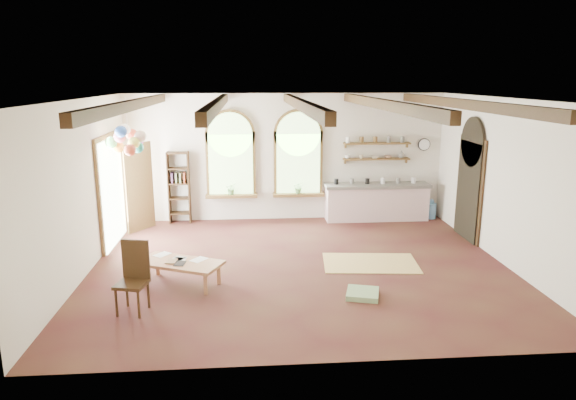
{
  "coord_description": "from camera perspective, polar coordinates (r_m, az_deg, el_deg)",
  "views": [
    {
      "loc": [
        -0.97,
        -9.36,
        3.57
      ],
      "look_at": [
        -0.18,
        0.6,
        1.18
      ],
      "focal_mm": 32.0,
      "sensor_mm": 36.0,
      "label": 1
    }
  ],
  "objects": [
    {
      "name": "left_doorway",
      "position": [
        11.81,
        -19.03,
        0.86
      ],
      "size": [
        0.1,
        1.9,
        2.5
      ],
      "primitive_type": "cube",
      "color": "brown",
      "rests_on": "floor"
    },
    {
      "name": "shelf_cup_b",
      "position": [
        13.21,
        8.12,
        4.8
      ],
      "size": [
        0.1,
        0.1,
        0.09
      ],
      "primitive_type": "imported",
      "color": "beige",
      "rests_on": "wall_shelf_lower"
    },
    {
      "name": "water_jug_b",
      "position": [
        13.68,
        13.83,
        -0.97
      ],
      "size": [
        0.31,
        0.31,
        0.6
      ],
      "color": "#5C95C5",
      "rests_on": "floor"
    },
    {
      "name": "floor_cushion",
      "position": [
        8.82,
        8.29,
        -10.26
      ],
      "size": [
        0.65,
        0.65,
        0.09
      ],
      "primitive_type": "cube",
      "rotation": [
        0.0,
        0.0,
        -0.28
      ],
      "color": "gray",
      "rests_on": "floor"
    },
    {
      "name": "shelf_cup_a",
      "position": [
        13.14,
        6.62,
        4.8
      ],
      "size": [
        0.12,
        0.1,
        0.1
      ],
      "primitive_type": "imported",
      "color": "white",
      "rests_on": "wall_shelf_lower"
    },
    {
      "name": "wall_shelf_lower",
      "position": [
        13.31,
        9.79,
        4.51
      ],
      "size": [
        1.7,
        0.24,
        0.04
      ],
      "primitive_type": "cube",
      "color": "brown",
      "rests_on": "wall_back"
    },
    {
      "name": "potted_plant_left",
      "position": [
        12.98,
        -6.31,
        1.26
      ],
      "size": [
        0.27,
        0.23,
        0.3
      ],
      "primitive_type": "imported",
      "color": "#598C4C",
      "rests_on": "window_left"
    },
    {
      "name": "ceiling_beams",
      "position": [
        9.43,
        1.43,
        10.57
      ],
      "size": [
        6.2,
        6.8,
        0.18
      ],
      "primitive_type": null,
      "color": "#3A2812",
      "rests_on": "ceiling"
    },
    {
      "name": "window_right",
      "position": [
        13.0,
        1.15,
        4.86
      ],
      "size": [
        1.3,
        0.28,
        2.2
      ],
      "color": "brown",
      "rests_on": "floor"
    },
    {
      "name": "wall_clock",
      "position": [
        13.69,
        14.89,
        5.98
      ],
      "size": [
        0.32,
        0.04,
        0.32
      ],
      "primitive_type": "cylinder",
      "rotation": [
        1.57,
        0.0,
        0.0
      ],
      "color": "black",
      "rests_on": "wall_back"
    },
    {
      "name": "kitchen_counter",
      "position": [
        13.35,
        9.8,
        -0.17
      ],
      "size": [
        2.68,
        0.62,
        0.94
      ],
      "color": "silver",
      "rests_on": "floor"
    },
    {
      "name": "water_jug_a",
      "position": [
        13.83,
        15.59,
        -1.08
      ],
      "size": [
        0.26,
        0.26,
        0.51
      ],
      "color": "#5C95C5",
      "rests_on": "floor"
    },
    {
      "name": "right_doorway",
      "position": [
        12.18,
        19.42,
        0.96
      ],
      "size": [
        0.1,
        1.3,
        2.4
      ],
      "primitive_type": "cube",
      "color": "black",
      "rests_on": "floor"
    },
    {
      "name": "shelf_vase",
      "position": [
        13.47,
        12.5,
        4.99
      ],
      "size": [
        0.18,
        0.18,
        0.19
      ],
      "primitive_type": "imported",
      "color": "slate",
      "rests_on": "wall_shelf_lower"
    },
    {
      "name": "shelf_bowl_a",
      "position": [
        13.29,
        9.59,
        4.71
      ],
      "size": [
        0.22,
        0.22,
        0.05
      ],
      "primitive_type": "imported",
      "color": "beige",
      "rests_on": "wall_shelf_lower"
    },
    {
      "name": "side_chair",
      "position": [
        8.46,
        -16.85,
        -9.76
      ],
      "size": [
        0.53,
        0.53,
        1.12
      ],
      "color": "#3A2812",
      "rests_on": "floor"
    },
    {
      "name": "floor_mat",
      "position": [
        10.32,
        9.12,
        -6.93
      ],
      "size": [
        1.93,
        1.3,
        0.02
      ],
      "primitive_type": "cube",
      "rotation": [
        0.0,
        0.0,
        -0.1
      ],
      "color": "tan",
      "rests_on": "floor"
    },
    {
      "name": "balloon_cluster",
      "position": [
        11.03,
        -17.36,
        6.39
      ],
      "size": [
        0.83,
        0.9,
        1.15
      ],
      "color": "silver",
      "rests_on": "floor"
    },
    {
      "name": "wall_shelf_upper",
      "position": [
        13.26,
        9.86,
        6.22
      ],
      "size": [
        1.7,
        0.24,
        0.04
      ],
      "primitive_type": "cube",
      "color": "brown",
      "rests_on": "wall_back"
    },
    {
      "name": "window_left",
      "position": [
        12.94,
        -6.39,
        4.74
      ],
      "size": [
        1.3,
        0.28,
        2.2
      ],
      "color": "brown",
      "rests_on": "floor"
    },
    {
      "name": "bookshelf",
      "position": [
        13.08,
        -12.02,
        1.36
      ],
      "size": [
        0.53,
        0.32,
        1.8
      ],
      "color": "#3A2812",
      "rests_on": "floor"
    },
    {
      "name": "table_book",
      "position": [
        9.32,
        -13.35,
        -6.64
      ],
      "size": [
        0.21,
        0.28,
        0.02
      ],
      "primitive_type": "imported",
      "rotation": [
        0.0,
        0.0,
        -0.14
      ],
      "color": "olive",
      "rests_on": "coffee_table"
    },
    {
      "name": "coffee_table",
      "position": [
        9.3,
        -11.91,
        -6.99
      ],
      "size": [
        1.62,
        1.23,
        0.42
      ],
      "color": "tan",
      "rests_on": "floor"
    },
    {
      "name": "shelf_bowl_b",
      "position": [
        13.38,
        11.05,
        4.72
      ],
      "size": [
        0.2,
        0.2,
        0.06
      ],
      "primitive_type": "imported",
      "color": "#8C664C",
      "rests_on": "wall_shelf_lower"
    },
    {
      "name": "potted_plant_right",
      "position": [
        13.04,
        1.18,
        1.39
      ],
      "size": [
        0.27,
        0.23,
        0.3
      ],
      "primitive_type": "imported",
      "color": "#598C4C",
      "rests_on": "window_right"
    },
    {
      "name": "floor",
      "position": [
        10.07,
        1.32,
        -7.34
      ],
      "size": [
        8.0,
        8.0,
        0.0
      ],
      "primitive_type": "plane",
      "color": "#502F20",
      "rests_on": "ground"
    },
    {
      "name": "tablet",
      "position": [
        9.18,
        -11.92,
        -6.91
      ],
      "size": [
        0.21,
        0.27,
        0.01
      ],
      "primitive_type": "cube",
      "rotation": [
        0.0,
        0.0,
        -0.15
      ],
      "color": "black",
      "rests_on": "coffee_table"
    }
  ]
}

